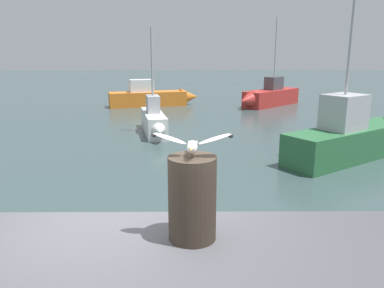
{
  "coord_description": "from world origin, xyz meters",
  "views": [
    {
      "loc": [
        0.64,
        -3.69,
        3.08
      ],
      "look_at": [
        0.67,
        -0.32,
        2.25
      ],
      "focal_mm": 35.61,
      "sensor_mm": 36.0,
      "label": 1
    }
  ],
  "objects_px": {
    "mooring_post": "(192,198)",
    "boat_orange": "(155,97)",
    "seagull": "(192,144)",
    "boat_red": "(267,97)",
    "boat_white": "(154,121)",
    "boat_green": "(358,137)"
  },
  "relations": [
    {
      "from": "seagull",
      "to": "boat_red",
      "type": "relative_size",
      "value": 0.14
    },
    {
      "from": "mooring_post",
      "to": "boat_green",
      "type": "xyz_separation_m",
      "value": [
        4.99,
        7.84,
        -1.22
      ]
    },
    {
      "from": "seagull",
      "to": "boat_orange",
      "type": "xyz_separation_m",
      "value": [
        -1.99,
        18.67,
        -1.81
      ]
    },
    {
      "from": "boat_white",
      "to": "boat_red",
      "type": "bearing_deg",
      "value": 52.02
    },
    {
      "from": "mooring_post",
      "to": "seagull",
      "type": "bearing_deg",
      "value": -92.87
    },
    {
      "from": "boat_white",
      "to": "boat_green",
      "type": "bearing_deg",
      "value": -26.99
    },
    {
      "from": "boat_red",
      "to": "boat_orange",
      "type": "relative_size",
      "value": 0.94
    },
    {
      "from": "mooring_post",
      "to": "seagull",
      "type": "height_order",
      "value": "seagull"
    },
    {
      "from": "boat_red",
      "to": "boat_white",
      "type": "height_order",
      "value": "boat_red"
    },
    {
      "from": "seagull",
      "to": "boat_green",
      "type": "height_order",
      "value": "boat_green"
    },
    {
      "from": "boat_orange",
      "to": "mooring_post",
      "type": "bearing_deg",
      "value": -83.92
    },
    {
      "from": "mooring_post",
      "to": "boat_orange",
      "type": "distance_m",
      "value": 18.82
    },
    {
      "from": "seagull",
      "to": "boat_red",
      "type": "bearing_deg",
      "value": 76.52
    },
    {
      "from": "mooring_post",
      "to": "boat_red",
      "type": "xyz_separation_m",
      "value": [
        4.43,
        18.47,
        -1.28
      ]
    },
    {
      "from": "boat_green",
      "to": "boat_white",
      "type": "bearing_deg",
      "value": 153.01
    },
    {
      "from": "mooring_post",
      "to": "boat_green",
      "type": "relative_size",
      "value": 0.14
    },
    {
      "from": "boat_red",
      "to": "boat_orange",
      "type": "bearing_deg",
      "value": 178.24
    },
    {
      "from": "mooring_post",
      "to": "boat_orange",
      "type": "bearing_deg",
      "value": 96.08
    },
    {
      "from": "seagull",
      "to": "boat_red",
      "type": "height_order",
      "value": "boat_red"
    },
    {
      "from": "mooring_post",
      "to": "boat_white",
      "type": "distance_m",
      "value": 11.23
    },
    {
      "from": "mooring_post",
      "to": "boat_red",
      "type": "height_order",
      "value": "boat_red"
    },
    {
      "from": "mooring_post",
      "to": "boat_white",
      "type": "relative_size",
      "value": 0.19
    }
  ]
}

